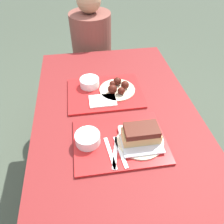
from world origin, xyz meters
The scene contains 15 objects.
ground_plane centered at (0.00, 0.00, 0.00)m, with size 12.00×12.00×0.00m, color #424C3D.
picnic_table centered at (0.00, 0.00, 0.67)m, with size 0.84×1.44×0.77m.
picnic_bench_far centered at (0.00, 0.94, 0.39)m, with size 0.80×0.28×0.47m.
tray_near centered at (-0.02, -0.14, 0.78)m, with size 0.41×0.31×0.01m.
tray_far centered at (-0.04, 0.21, 0.78)m, with size 0.41×0.31×0.01m.
bowl_coleslaw_near centered at (-0.16, -0.13, 0.81)m, with size 0.11×0.11×0.05m.
brisket_sandwich_plate centered at (0.07, -0.16, 0.82)m, with size 0.21×0.21×0.09m.
plastic_fork_near centered at (-0.05, -0.21, 0.79)m, with size 0.06×0.17×0.00m.
plastic_knife_near centered at (-0.03, -0.21, 0.79)m, with size 0.04×0.17×0.00m.
plastic_spoon_near centered at (-0.07, -0.21, 0.79)m, with size 0.04×0.17×0.00m.
condiment_packet centered at (0.01, -0.07, 0.79)m, with size 0.04×0.03×0.01m.
bowl_coleslaw_far centered at (-0.12, 0.29, 0.81)m, with size 0.11×0.11×0.05m.
wings_plate_far centered at (0.03, 0.22, 0.81)m, with size 0.20×0.20×0.06m.
napkin_far centered at (-0.06, 0.14, 0.79)m, with size 0.14×0.10×0.01m.
person_seated_across centered at (-0.06, 0.94, 0.75)m, with size 0.32×0.32×0.68m.
Camera 1 is at (-0.14, -0.76, 1.55)m, focal length 35.00 mm.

